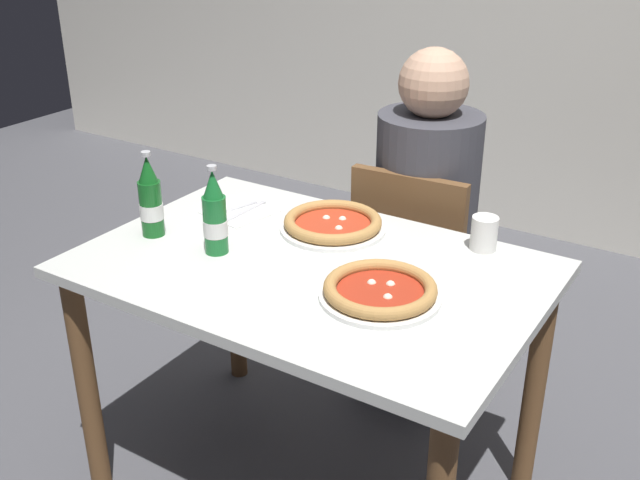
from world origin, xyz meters
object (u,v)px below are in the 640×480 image
beer_bottle_left (215,217)px  paper_cup (484,233)px  pizza_marinara_far (333,224)px  chair_behind_table (417,268)px  diner_seated (424,235)px  beer_bottle_center (151,200)px  pizza_margherita_near (380,291)px  dining_table_main (310,302)px  napkin_with_cutlery (239,212)px

beer_bottle_left → paper_cup: beer_bottle_left is taller
pizza_marinara_far → paper_cup: 0.43m
chair_behind_table → pizza_marinara_far: size_ratio=2.79×
diner_seated → beer_bottle_left: bearing=-111.0°
beer_bottle_center → pizza_marinara_far: bearing=35.3°
pizza_margherita_near → paper_cup: paper_cup is taller
chair_behind_table → beer_bottle_center: (-0.51, -0.69, 0.37)m
dining_table_main → paper_cup: 0.51m
dining_table_main → chair_behind_table: chair_behind_table is taller
dining_table_main → napkin_with_cutlery: size_ratio=5.68×
pizza_margherita_near → pizza_marinara_far: (-0.30, 0.28, -0.00)m
diner_seated → pizza_margherita_near: diner_seated is taller
napkin_with_cutlery → dining_table_main: bearing=-25.4°
diner_seated → beer_bottle_center: (-0.51, -0.74, 0.27)m
beer_bottle_left → beer_bottle_center: bearing=-178.0°
dining_table_main → pizza_margherita_near: pizza_margherita_near is taller
pizza_marinara_far → paper_cup: (0.41, 0.11, 0.03)m
pizza_marinara_far → napkin_with_cutlery: (-0.31, -0.04, -0.02)m
chair_behind_table → diner_seated: size_ratio=0.70×
pizza_margherita_near → dining_table_main: bearing=165.6°
chair_behind_table → paper_cup: 0.53m
beer_bottle_center → napkin_with_cutlery: beer_bottle_center is taller
napkin_with_cutlery → pizza_margherita_near: bearing=-21.3°
dining_table_main → napkin_with_cutlery: napkin_with_cutlery is taller
dining_table_main → beer_bottle_center: beer_bottle_center is taller
diner_seated → dining_table_main: bearing=-92.5°
paper_cup → beer_bottle_left: bearing=-146.4°
dining_table_main → napkin_with_cutlery: 0.43m
chair_behind_table → beer_bottle_left: bearing=64.2°
diner_seated → napkin_with_cutlery: 0.65m
diner_seated → pizza_margherita_near: size_ratio=4.09×
chair_behind_table → beer_bottle_center: bearing=50.4°
beer_bottle_center → napkin_with_cutlery: bearing=67.2°
diner_seated → pizza_margherita_near: 0.78m
chair_behind_table → beer_bottle_center: 0.94m
chair_behind_table → napkin_with_cutlery: size_ratio=4.03×
pizza_marinara_far → beer_bottle_center: size_ratio=1.23×
diner_seated → beer_bottle_center: 0.94m
diner_seated → beer_bottle_left: (-0.28, -0.73, 0.27)m
dining_table_main → pizza_margherita_near: bearing=-14.4°
chair_behind_table → paper_cup: chair_behind_table is taller
beer_bottle_left → napkin_with_cutlery: bearing=115.2°
diner_seated → napkin_with_cutlery: bearing=-129.4°
dining_table_main → diner_seated: (0.03, 0.66, -0.05)m
dining_table_main → beer_bottle_center: bearing=-170.4°
paper_cup → dining_table_main: bearing=-136.9°
dining_table_main → beer_bottle_center: 0.53m
dining_table_main → napkin_with_cutlery: bearing=154.6°
dining_table_main → pizza_margherita_near: (0.24, -0.06, 0.14)m
chair_behind_table → beer_bottle_left: (-0.29, -0.68, 0.37)m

